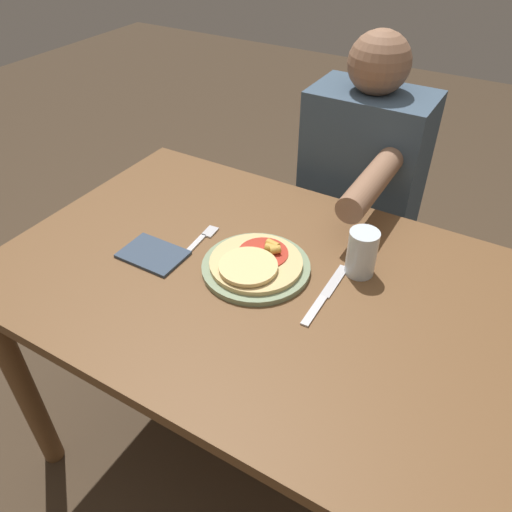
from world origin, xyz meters
TOP-DOWN VIEW (x-y plane):
  - ground_plane at (0.00, 0.00)m, footprint 8.00×8.00m
  - dining_table at (0.00, 0.00)m, footprint 1.24×0.81m
  - plate at (-0.03, 0.02)m, footprint 0.26×0.26m
  - pizza at (-0.02, 0.01)m, footprint 0.22×0.22m
  - fork at (-0.20, 0.03)m, footprint 0.03×0.18m
  - knife at (0.15, 0.02)m, footprint 0.02×0.22m
  - drinking_glass at (0.19, 0.13)m, footprint 0.07×0.07m
  - napkin at (-0.27, -0.07)m, footprint 0.15×0.11m
  - person_diner at (0.02, 0.59)m, footprint 0.35×0.52m

SIDE VIEW (x-z plane):
  - ground_plane at x=0.00m, z-range 0.00..0.00m
  - dining_table at x=0.00m, z-range 0.26..1.00m
  - person_diner at x=0.02m, z-range 0.09..1.25m
  - knife at x=0.15m, z-range 0.74..0.74m
  - fork at x=-0.20m, z-range 0.74..0.74m
  - napkin at x=-0.27m, z-range 0.74..0.75m
  - plate at x=-0.03m, z-range 0.74..0.75m
  - pizza at x=-0.02m, z-range 0.75..0.78m
  - drinking_glass at x=0.19m, z-range 0.74..0.85m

